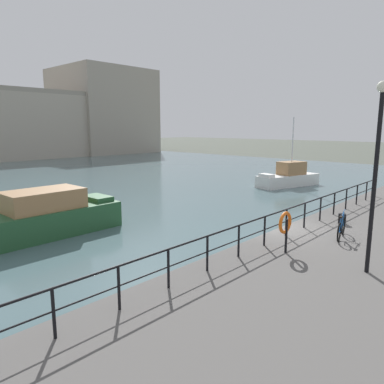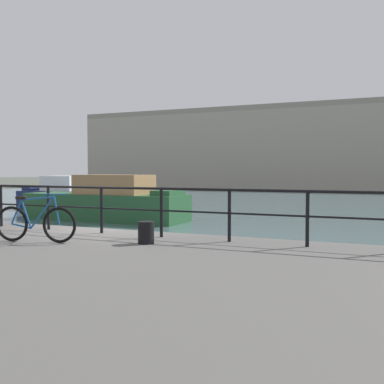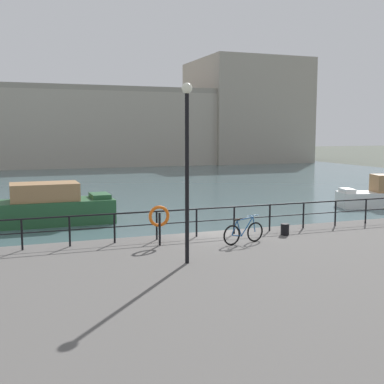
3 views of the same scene
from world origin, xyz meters
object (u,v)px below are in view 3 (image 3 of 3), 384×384
Objects in this scene: mooring_bollard at (285,229)px; quay_lamp_post at (187,152)px; harbor_building at (117,124)px; parked_bicycle at (244,233)px; life_ring_stand at (159,218)px; moored_green_narrowboat at (37,208)px.

quay_lamp_post is at bearing -152.55° from mooring_bollard.
mooring_bollard is (-5.71, -57.76, -4.74)m from harbor_building.
quay_lamp_post is at bearing -99.97° from harbor_building.
parked_bicycle is at bearing -97.63° from harbor_building.
quay_lamp_post reaches higher than parked_bicycle.
life_ring_stand is (-10.71, -57.71, -3.98)m from harbor_building.
quay_lamp_post is at bearing -159.69° from parked_bicycle.
life_ring_stand is (-5.00, 0.05, 0.75)m from mooring_bollard.
moored_green_narrowboat is 1.54× the size of quay_lamp_post.
moored_green_narrowboat is at bearing 127.78° from mooring_bollard.
parked_bicycle is at bearing 32.91° from quay_lamp_post.
moored_green_narrowboat is 5.92× the size of life_ring_stand.
harbor_building is 49.19m from moored_green_narrowboat.
mooring_bollard is (8.48, -10.93, 0.32)m from moored_green_narrowboat.
mooring_bollard is at bearing 6.90° from parked_bicycle.
mooring_bollard is at bearing -0.56° from life_ring_stand.
parked_bicycle is 3.03m from life_ring_stand.
mooring_bollard is at bearing 27.45° from quay_lamp_post.
mooring_bollard is 5.05m from life_ring_stand.
harbor_building is at bearing 69.77° from parked_bicycle.
moored_green_narrowboat reaches higher than parked_bicycle.
harbor_building is 9.02× the size of moored_green_narrowboat.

